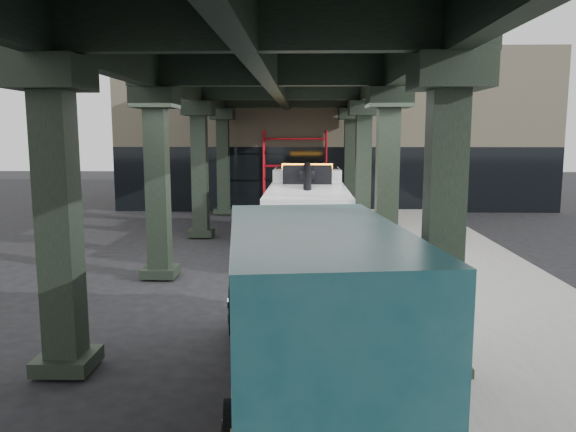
# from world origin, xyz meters

# --- Properties ---
(ground) EXTENTS (90.00, 90.00, 0.00)m
(ground) POSITION_xyz_m (0.00, 0.00, 0.00)
(ground) COLOR black
(ground) RESTS_ON ground
(sidewalk) EXTENTS (5.00, 40.00, 0.15)m
(sidewalk) POSITION_xyz_m (4.50, 2.00, 0.07)
(sidewalk) COLOR gray
(sidewalk) RESTS_ON ground
(lane_stripe) EXTENTS (0.12, 38.00, 0.01)m
(lane_stripe) POSITION_xyz_m (1.70, 2.00, 0.01)
(lane_stripe) COLOR silver
(lane_stripe) RESTS_ON ground
(viaduct) EXTENTS (7.40, 32.00, 6.40)m
(viaduct) POSITION_xyz_m (-0.40, 2.00, 5.46)
(viaduct) COLOR black
(viaduct) RESTS_ON ground
(building) EXTENTS (22.00, 10.00, 8.00)m
(building) POSITION_xyz_m (2.00, 20.00, 4.00)
(building) COLOR #C6B793
(building) RESTS_ON ground
(scaffolding) EXTENTS (3.08, 0.88, 4.00)m
(scaffolding) POSITION_xyz_m (0.00, 14.64, 2.11)
(scaffolding) COLOR red
(scaffolding) RESTS_ON ground
(tow_truck) EXTENTS (2.72, 8.84, 2.89)m
(tow_truck) POSITION_xyz_m (0.55, 6.39, 1.41)
(tow_truck) COLOR black
(tow_truck) RESTS_ON ground
(towed_van) EXTENTS (3.19, 6.60, 2.58)m
(towed_van) POSITION_xyz_m (0.58, -4.68, 1.39)
(towed_van) COLOR #11373D
(towed_van) RESTS_ON ground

